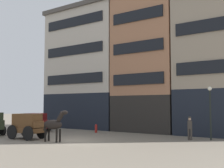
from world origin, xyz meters
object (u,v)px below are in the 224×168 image
at_px(pedestrian_officer, 190,127).
at_px(fire_hydrant_curbside, 96,128).
at_px(draft_horse, 54,124).
at_px(streetlamp_curbside, 210,105).
at_px(cargo_wagon, 27,124).
at_px(sedan_dark, 35,122).

bearing_deg(pedestrian_officer, fire_hydrant_curbside, 177.51).
distance_m(draft_horse, streetlamp_curbside, 12.00).
bearing_deg(cargo_wagon, sedan_dark, 135.16).
xyz_separation_m(draft_horse, sedan_dark, (-7.84, 4.86, -0.36)).
height_order(cargo_wagon, pedestrian_officer, cargo_wagon).
xyz_separation_m(pedestrian_officer, streetlamp_curbside, (1.35, 0.86, 1.69)).
bearing_deg(pedestrian_officer, streetlamp_curbside, 32.51).
relative_size(sedan_dark, pedestrian_officer, 2.13).
bearing_deg(fire_hydrant_curbside, pedestrian_officer, -2.49).
bearing_deg(streetlamp_curbside, fire_hydrant_curbside, -177.62).
relative_size(pedestrian_officer, streetlamp_curbside, 0.44).
distance_m(sedan_dark, fire_hydrant_curbside, 6.66).
distance_m(cargo_wagon, draft_horse, 2.95).
bearing_deg(streetlamp_curbside, pedestrian_officer, -147.49).
relative_size(draft_horse, fire_hydrant_curbside, 2.83).
bearing_deg(fire_hydrant_curbside, cargo_wagon, -100.66).
distance_m(draft_horse, pedestrian_officer, 10.34).
height_order(draft_horse, pedestrian_officer, draft_horse).
xyz_separation_m(sedan_dark, pedestrian_officer, (15.69, 1.87, 0.07)).
xyz_separation_m(pedestrian_officer, fire_hydrant_curbside, (-9.45, 0.41, -0.55)).
distance_m(cargo_wagon, sedan_dark, 6.91).
bearing_deg(fire_hydrant_curbside, draft_horse, -77.33).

